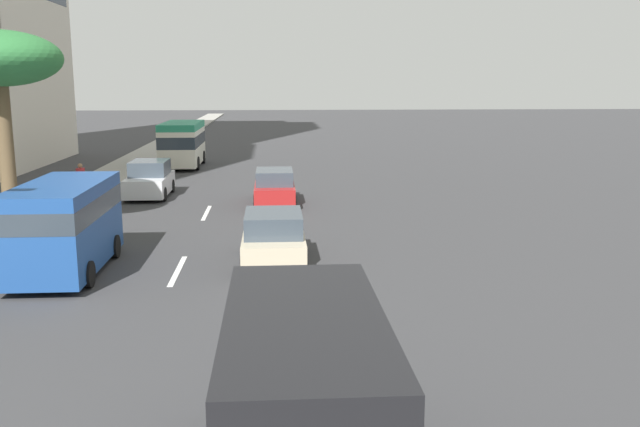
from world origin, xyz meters
name	(u,v)px	position (x,y,z in m)	size (l,w,h in m)	color
ground_plane	(219,187)	(31.50, 0.00, 0.00)	(198.00, 198.00, 0.00)	#38383A
sidewalk_right	(90,187)	(31.50, 6.60, 0.07)	(162.00, 2.57, 0.15)	#9E9B93
lane_stripe_mid	(178,271)	(15.48, 0.00, 0.01)	(3.20, 0.16, 0.01)	silver
lane_stripe_far	(207,213)	(24.37, 0.00, 0.01)	(3.20, 0.16, 0.01)	silver
car_lead	(274,239)	(16.14, -2.77, 0.75)	(4.17, 1.89, 1.59)	beige
van_second	(305,391)	(4.46, -3.16, 1.41)	(4.75, 2.19, 2.46)	black
car_third	(150,180)	(28.73, 3.05, 0.80)	(4.14, 1.89, 1.70)	silver
van_fourth	(64,222)	(15.56, 3.14, 1.47)	(5.22, 2.22, 2.57)	#1E478C
minibus_fifth	(182,142)	(40.36, 2.96, 1.56)	(6.23, 2.42, 2.84)	silver
car_sixth	(275,188)	(26.33, -2.84, 0.74)	(4.36, 1.82, 1.56)	#A51E1E
pedestrian_mid_block	(81,179)	(27.42, 5.88, 1.03)	(0.39, 0.35, 1.61)	red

